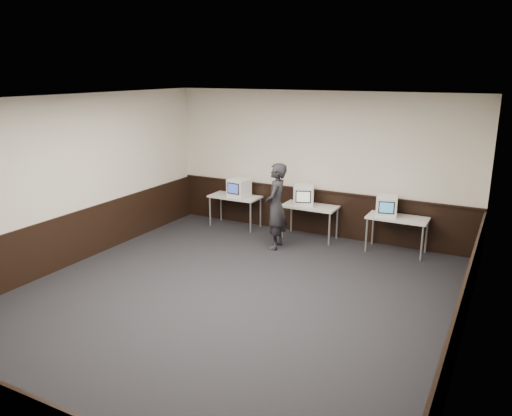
{
  "coord_description": "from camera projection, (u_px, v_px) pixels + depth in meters",
  "views": [
    {
      "loc": [
        3.85,
        -6.28,
        3.62
      ],
      "look_at": [
        -0.29,
        1.6,
        1.15
      ],
      "focal_mm": 35.0,
      "sensor_mm": 36.0,
      "label": 1
    }
  ],
  "objects": [
    {
      "name": "floor",
      "position": [
        226.0,
        302.0,
        8.05
      ],
      "size": [
        8.0,
        8.0,
        0.0
      ],
      "primitive_type": "plane",
      "color": "black",
      "rests_on": "ground"
    },
    {
      "name": "ceiling",
      "position": [
        222.0,
        100.0,
        7.2
      ],
      "size": [
        8.0,
        8.0,
        0.0
      ],
      "primitive_type": "plane",
      "rotation": [
        3.14,
        0.0,
        0.0
      ],
      "color": "white",
      "rests_on": "back_wall"
    },
    {
      "name": "back_wall",
      "position": [
        318.0,
        164.0,
        11.04
      ],
      "size": [
        7.0,
        0.0,
        7.0
      ],
      "primitive_type": "plane",
      "rotation": [
        1.57,
        0.0,
        0.0
      ],
      "color": "beige",
      "rests_on": "ground"
    },
    {
      "name": "left_wall",
      "position": [
        62.0,
        183.0,
        9.19
      ],
      "size": [
        0.0,
        8.0,
        8.0
      ],
      "primitive_type": "plane",
      "rotation": [
        1.57,
        0.0,
        1.57
      ],
      "color": "beige",
      "rests_on": "ground"
    },
    {
      "name": "right_wall",
      "position": [
        470.0,
        242.0,
        6.06
      ],
      "size": [
        0.0,
        8.0,
        8.0
      ],
      "primitive_type": "plane",
      "rotation": [
        1.57,
        0.0,
        -1.57
      ],
      "color": "beige",
      "rests_on": "ground"
    },
    {
      "name": "wainscot_back",
      "position": [
        316.0,
        212.0,
        11.31
      ],
      "size": [
        6.98,
        0.04,
        1.0
      ],
      "primitive_type": "cube",
      "color": "black",
      "rests_on": "back_wall"
    },
    {
      "name": "wainscot_left",
      "position": [
        68.0,
        240.0,
        9.48
      ],
      "size": [
        0.04,
        7.98,
        1.0
      ],
      "primitive_type": "cube",
      "color": "black",
      "rests_on": "left_wall"
    },
    {
      "name": "wainscot_right",
      "position": [
        459.0,
        323.0,
        6.36
      ],
      "size": [
        0.04,
        7.98,
        1.0
      ],
      "primitive_type": "cube",
      "color": "black",
      "rests_on": "right_wall"
    },
    {
      "name": "wainscot_rail",
      "position": [
        316.0,
        190.0,
        11.16
      ],
      "size": [
        6.98,
        0.06,
        0.04
      ],
      "primitive_type": "cube",
      "color": "black",
      "rests_on": "wainscot_back"
    },
    {
      "name": "desk_left",
      "position": [
        235.0,
        199.0,
        11.79
      ],
      "size": [
        1.2,
        0.6,
        0.75
      ],
      "color": "silver",
      "rests_on": "ground"
    },
    {
      "name": "desk_center",
      "position": [
        310.0,
        209.0,
        10.94
      ],
      "size": [
        1.2,
        0.6,
        0.75
      ],
      "color": "silver",
      "rests_on": "ground"
    },
    {
      "name": "desk_right",
      "position": [
        397.0,
        220.0,
        10.09
      ],
      "size": [
        1.2,
        0.6,
        0.75
      ],
      "color": "silver",
      "rests_on": "ground"
    },
    {
      "name": "emac_left",
      "position": [
        239.0,
        188.0,
        11.65
      ],
      "size": [
        0.48,
        0.5,
        0.43
      ],
      "rotation": [
        0.0,
        0.0,
        -0.11
      ],
      "color": "white",
      "rests_on": "desk_left"
    },
    {
      "name": "emac_center",
      "position": [
        304.0,
        195.0,
        10.93
      ],
      "size": [
        0.56,
        0.58,
        0.44
      ],
      "rotation": [
        0.0,
        0.0,
        0.34
      ],
      "color": "white",
      "rests_on": "desk_center"
    },
    {
      "name": "emac_right",
      "position": [
        387.0,
        206.0,
        10.12
      ],
      "size": [
        0.49,
        0.51,
        0.41
      ],
      "rotation": [
        0.0,
        0.0,
        0.21
      ],
      "color": "white",
      "rests_on": "desk_right"
    },
    {
      "name": "person",
      "position": [
        276.0,
        206.0,
        10.29
      ],
      "size": [
        0.54,
        0.72,
        1.8
      ],
      "primitive_type": "imported",
      "rotation": [
        0.0,
        0.0,
        -1.4
      ],
      "color": "black",
      "rests_on": "ground"
    }
  ]
}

